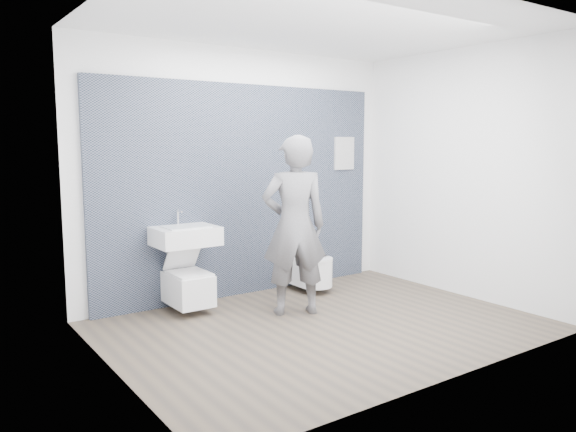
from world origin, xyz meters
TOP-DOWN VIEW (x-y plane):
  - ground at (0.00, 0.00)m, footprint 4.00×4.00m
  - room_shell at (0.00, 0.00)m, footprint 4.00×4.00m
  - tile_wall at (0.00, 1.47)m, footprint 3.60×0.06m
  - washbasin at (-0.87, 1.20)m, footprint 0.64×0.48m
  - toilet_square at (-0.87, 1.17)m, footprint 0.38×0.55m
  - toilet_rounded at (0.68, 1.12)m, footprint 0.38×0.64m
  - info_placard at (1.45, 1.43)m, footprint 0.31×0.03m
  - visitor at (0.00, 0.49)m, footprint 0.78×0.66m

SIDE VIEW (x-z plane):
  - ground at x=0.00m, z-range 0.00..0.00m
  - tile_wall at x=0.00m, z-range -1.20..1.20m
  - info_placard at x=1.45m, z-range -0.21..0.21m
  - toilet_rounded at x=0.68m, z-range 0.07..0.42m
  - toilet_square at x=-0.87m, z-range -0.07..0.60m
  - washbasin at x=-0.87m, z-range 0.56..1.04m
  - visitor at x=0.00m, z-range 0.00..1.82m
  - room_shell at x=0.00m, z-range -0.26..3.74m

